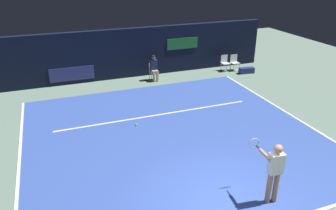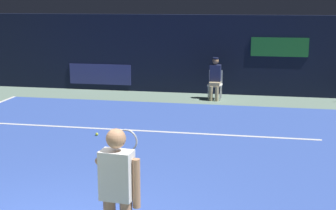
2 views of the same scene
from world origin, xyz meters
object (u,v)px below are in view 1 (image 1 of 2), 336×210
Objects in this scene: equipment_bag at (247,70)px; courtside_chair_far at (225,62)px; line_judge_on_chair at (154,68)px; courtside_chair_near at (235,62)px; tennis_player at (274,170)px; tennis_ball at (136,125)px.

courtside_chair_far is at bearing 143.02° from equipment_bag.
courtside_chair_near is at bearing 0.43° from line_judge_on_chair.
tennis_player is 10.80m from equipment_bag.
equipment_bag is (0.90, -0.86, -0.34)m from courtside_chair_far.
courtside_chair_far is (4.29, 0.15, -0.18)m from line_judge_on_chair.
line_judge_on_chair is 1.50× the size of courtside_chair_near.
tennis_player reaches higher than equipment_bag.
tennis_player reaches higher than line_judge_on_chair.
tennis_ball is (-2.14, 5.37, -0.94)m from tennis_player.
line_judge_on_chair reaches higher than courtside_chair_near.
tennis_player is at bearing -113.19° from equipment_bag.
courtside_chair_far is at bearing 168.62° from courtside_chair_near.
tennis_player is 10.07m from line_judge_on_chair.
tennis_ball is at bearing -115.89° from line_judge_on_chair.
courtside_chair_near is at bearing 121.60° from equipment_bag.
equipment_bag is at bearing 28.05° from tennis_ball.
equipment_bag is (7.47, 3.98, 0.11)m from tennis_ball.
courtside_chair_far is at bearing 36.36° from tennis_ball.
tennis_player reaches higher than courtside_chair_near.
line_judge_on_chair is at bearing 89.21° from tennis_player.
equipment_bag is (5.20, -0.71, -0.53)m from line_judge_on_chair.
tennis_player is 25.44× the size of tennis_ball.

